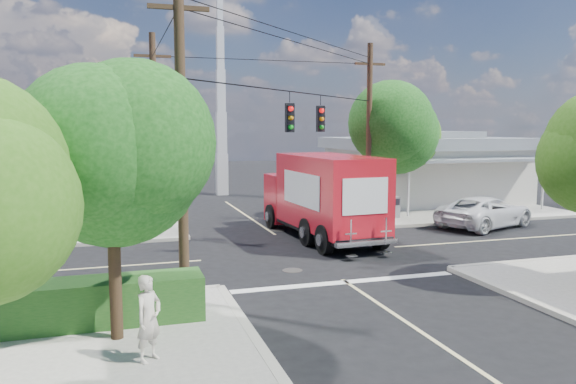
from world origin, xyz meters
name	(u,v)px	position (x,y,z in m)	size (l,w,h in m)	color
ground	(303,253)	(0.00, 0.00, 0.00)	(120.00, 120.00, 0.00)	black
sidewalk_ne	(411,204)	(10.88, 10.88, 0.07)	(14.12, 14.12, 0.14)	gray
sidewalk_nw	(37,221)	(-10.88, 10.88, 0.07)	(14.12, 14.12, 0.14)	gray
road_markings	(316,262)	(0.00, -1.47, 0.01)	(32.00, 32.00, 0.01)	beige
building_ne	(425,167)	(12.50, 11.97, 2.32)	(11.80, 10.20, 4.50)	beige
building_nw	(16,178)	(-12.00, 12.46, 2.22)	(10.80, 10.20, 4.30)	beige
radio_tower	(221,117)	(0.50, 20.00, 5.64)	(0.80, 0.80, 17.00)	silver
tree_sw_front	(111,154)	(-6.99, -7.54, 4.33)	(3.88, 3.78, 6.03)	#422D1C
tree_ne_front	(391,130)	(7.21, 6.76, 4.77)	(4.21, 4.14, 6.66)	#422D1C
tree_ne_back	(413,140)	(9.81, 8.96, 4.19)	(3.77, 3.66, 5.82)	#422D1C
palm_nw_front	(101,124)	(-7.50, 7.50, 5.04)	(3.01, 3.08, 5.59)	#422D1C
palm_nw_back	(58,132)	(-9.50, 9.00, 4.67)	(3.01, 3.08, 5.19)	#422D1C
utility_poles	(253,133)	(-1.58, 1.60, 4.67)	(12.00, 10.68, 9.00)	#473321
picket_fence	(83,294)	(-7.80, -5.60, 0.68)	(5.94, 0.06, 1.00)	silver
hedge_sw	(73,304)	(-8.00, -6.40, 0.69)	(6.20, 1.20, 1.10)	#1C4E1A
vending_boxes	(382,207)	(6.50, 6.20, 0.69)	(1.90, 0.50, 1.10)	#A91813
delivery_truck	(322,196)	(1.76, 2.56, 1.89)	(3.26, 8.75, 3.72)	black
parked_car	(485,212)	(10.43, 2.83, 0.77)	(2.54, 5.51, 1.53)	silver
pedestrian	(149,318)	(-6.37, -9.00, 1.04)	(0.66, 0.43, 1.79)	beige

